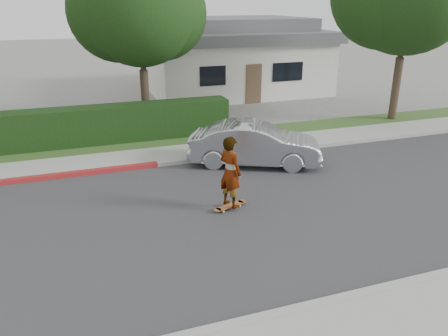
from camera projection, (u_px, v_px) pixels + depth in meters
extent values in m
plane|color=slate|center=(149.00, 227.00, 10.85)|extent=(120.00, 120.00, 0.00)
cube|color=#2D2D30|center=(149.00, 226.00, 10.85)|extent=(60.00, 8.00, 0.01)
cube|color=#9E9E99|center=(192.00, 336.00, 7.21)|extent=(60.00, 0.20, 0.15)
cube|color=#9E9E99|center=(127.00, 168.00, 14.44)|extent=(60.00, 0.20, 0.15)
cube|color=gray|center=(124.00, 159.00, 15.24)|extent=(60.00, 1.60, 0.12)
cube|color=#2D4C1E|center=(119.00, 146.00, 16.66)|extent=(60.00, 1.60, 0.10)
cube|color=black|center=(32.00, 132.00, 16.02)|extent=(15.00, 1.00, 1.50)
cylinder|color=#33261C|center=(145.00, 99.00, 18.79)|extent=(0.36, 0.36, 2.52)
cylinder|color=#33261C|center=(142.00, 54.00, 18.11)|extent=(0.24, 0.24, 2.10)
sphere|color=black|center=(139.00, 6.00, 17.43)|extent=(4.80, 4.80, 4.80)
sphere|color=black|center=(118.00, 11.00, 17.61)|extent=(4.08, 4.08, 4.08)
sphere|color=black|center=(160.00, 14.00, 18.08)|extent=(3.84, 3.84, 3.84)
cylinder|color=#33261C|center=(395.00, 90.00, 19.87)|extent=(0.36, 0.36, 2.88)
cylinder|color=#33261C|center=(402.00, 41.00, 19.10)|extent=(0.24, 0.24, 2.40)
cube|color=beige|center=(232.00, 65.00, 26.86)|extent=(10.00, 8.00, 3.00)
cube|color=#4C4C51|center=(232.00, 35.00, 26.21)|extent=(10.60, 8.60, 0.60)
cube|color=#4C4C51|center=(232.00, 24.00, 25.99)|extent=(8.40, 6.40, 0.80)
cube|color=black|center=(213.00, 76.00, 22.52)|extent=(1.40, 0.06, 1.00)
cube|color=black|center=(288.00, 72.00, 23.83)|extent=(1.80, 0.06, 1.00)
cube|color=brown|center=(254.00, 84.00, 23.42)|extent=(0.90, 0.06, 2.10)
cylinder|color=gold|center=(224.00, 211.00, 11.54)|extent=(0.06, 0.05, 0.06)
cylinder|color=gold|center=(220.00, 209.00, 11.66)|extent=(0.06, 0.05, 0.06)
cylinder|color=gold|center=(240.00, 206.00, 11.87)|extent=(0.06, 0.05, 0.06)
cylinder|color=gold|center=(236.00, 204.00, 11.98)|extent=(0.06, 0.05, 0.06)
cube|color=silver|center=(222.00, 209.00, 11.59)|extent=(0.10, 0.17, 0.02)
cube|color=silver|center=(238.00, 203.00, 11.91)|extent=(0.10, 0.17, 0.02)
cube|color=brown|center=(230.00, 206.00, 11.74)|extent=(0.86, 0.47, 0.02)
cylinder|color=brown|center=(218.00, 210.00, 11.50)|extent=(0.26, 0.26, 0.02)
cylinder|color=brown|center=(242.00, 201.00, 11.98)|extent=(0.26, 0.26, 0.02)
imported|color=white|center=(230.00, 172.00, 11.39)|extent=(0.72, 0.83, 1.93)
imported|color=#A6A8AD|center=(255.00, 144.00, 14.72)|extent=(4.64, 3.24, 1.45)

